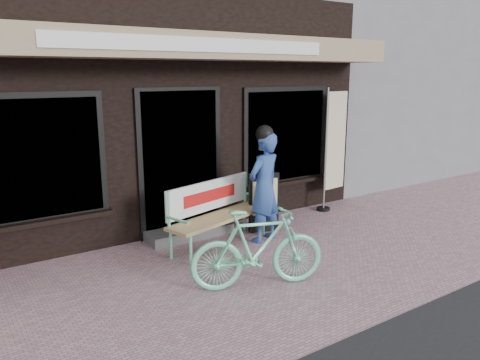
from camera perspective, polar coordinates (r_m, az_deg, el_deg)
ground at (r=5.71m, az=2.21°, el=-11.92°), size 70.00×70.00×0.00m
storefront at (r=9.66m, az=-15.87°, el=15.98°), size 7.00×6.77×6.00m
neighbor_right_near at (r=15.08m, az=16.80°, el=13.93°), size 10.00×7.00×5.60m
bench at (r=6.59m, az=-3.03°, el=-3.47°), size 1.75×0.87×0.92m
person at (r=6.69m, az=2.95°, el=-0.63°), size 0.66×0.52×1.69m
bicycle at (r=5.33m, az=2.19°, el=-8.34°), size 1.60×0.94×0.93m
nobori_cream at (r=8.44m, az=11.36°, el=3.92°), size 0.64×0.26×2.16m
menu_stand at (r=7.16m, az=2.93°, el=-2.67°), size 0.47×0.23×0.92m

